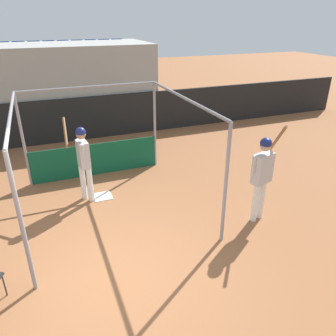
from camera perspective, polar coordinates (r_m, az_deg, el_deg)
name	(u,v)px	position (r m, az deg, el deg)	size (l,w,h in m)	color
ground_plane	(114,280)	(5.95, -9.41, -18.74)	(60.00, 60.00, 0.00)	#935B38
outfield_wall	(64,121)	(12.08, -17.61, 7.86)	(24.00, 0.12, 1.52)	black
bleacher_section	(57,88)	(13.50, -18.78, 13.12)	(7.05, 3.20, 3.20)	#9E9E99
batting_cage	(100,147)	(8.31, -11.81, 3.66)	(3.57, 4.00, 2.47)	gray
home_plate	(103,196)	(8.32, -11.30, -4.85)	(0.44, 0.44, 0.02)	white
player_batter	(83,157)	(7.80, -14.57, 1.84)	(0.51, 0.83, 1.96)	white
player_waiting	(262,171)	(7.04, 16.13, -0.50)	(0.71, 0.55, 2.16)	white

